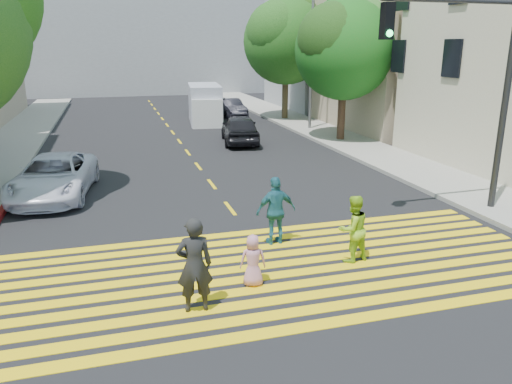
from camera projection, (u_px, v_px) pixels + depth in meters
name	position (u px, v px, depth m)	size (l,w,h in m)	color
ground	(296.00, 295.00, 10.41)	(120.00, 120.00, 0.00)	black
sidewalk_left	(21.00, 135.00, 28.40)	(3.00, 40.00, 0.15)	gray
sidewalk_right	(347.00, 142.00, 26.47)	(3.00, 60.00, 0.15)	gray
crosswalk	(277.00, 270.00, 11.58)	(13.40, 5.30, 0.01)	yellow
lane_line	(170.00, 129.00, 31.14)	(0.12, 34.40, 0.01)	yellow
building_right_tan	(419.00, 45.00, 30.48)	(10.00, 10.00, 10.00)	tan
building_right_grey	(341.00, 45.00, 40.62)	(10.00, 10.00, 10.00)	gray
backdrop_block	(139.00, 35.00, 52.94)	(30.00, 8.00, 12.00)	gray
tree_right_near	(345.00, 44.00, 25.61)	(6.33, 6.16, 7.48)	black
tree_right_far	(287.00, 37.00, 33.20)	(7.44, 7.44, 8.21)	#3B301E
pedestrian_man	(194.00, 265.00, 9.56)	(0.70, 0.46, 1.93)	black
pedestrian_woman	(353.00, 229.00, 11.86)	(0.80, 0.62, 1.64)	#93C923
pedestrian_child	(253.00, 260.00, 10.70)	(0.57, 0.37, 1.16)	#C07D95
pedestrian_extra	(276.00, 211.00, 12.88)	(1.06, 0.44, 1.81)	#246479
white_sedan	(54.00, 177.00, 17.00)	(2.34, 5.06, 1.41)	white
dark_car_near	(240.00, 129.00, 26.32)	(1.79, 4.44, 1.51)	black
silver_car	(206.00, 104.00, 37.78)	(2.06, 5.07, 1.47)	#A8A9AA
dark_car_parked	(231.00, 108.00, 36.09)	(1.36, 3.91, 1.29)	black
white_van	(205.00, 105.00, 33.10)	(2.57, 5.47, 2.49)	#A8AABD
traffic_signal	(475.00, 72.00, 14.16)	(4.51, 0.46, 6.61)	black
street_lamp	(309.00, 32.00, 28.87)	(2.26, 0.45, 10.00)	slate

